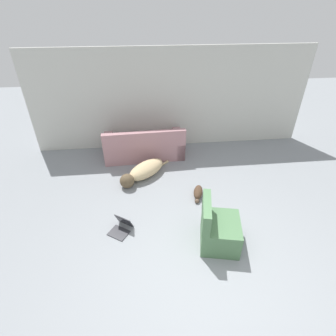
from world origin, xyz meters
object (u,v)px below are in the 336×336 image
Objects in this scene: cat at (198,192)px; side_chair at (218,230)px; couch at (144,147)px; laptop_open at (122,226)px; dog at (143,171)px.

cat is 1.21m from side_chair.
couch is 3.06m from side_chair.
laptop_open is (-1.48, -0.76, -0.00)m from cat.
side_chair is (0.07, -1.19, 0.20)m from cat.
dog is 2.28m from side_chair.
couch is at bearing -136.68° from dog.
cat is at bearing 60.98° from laptop_open.
laptop_open is at bearing -46.49° from cat.
couch is 2.47m from laptop_open.
cat is 0.70× the size of side_chair.
dog is at bearing -109.26° from cat.
cat is at bearing 15.44° from side_chair.
side_chair is at bearing 18.20° from laptop_open.
side_chair is at bearing 77.16° from dog.
dog is 2.06× the size of cat.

